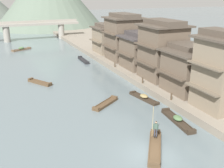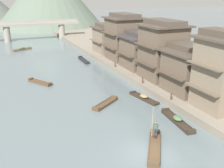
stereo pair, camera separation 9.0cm
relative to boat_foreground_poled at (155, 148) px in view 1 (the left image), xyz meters
The scene contains 20 objects.
ground_plane 0.94m from the boat_foreground_poled, 153.07° to the right, with size 400.00×400.00×0.00m, color slate.
riverbank_right 33.44m from the boat_foreground_poled, 62.21° to the left, with size 18.00×110.00×0.87m, color gray.
boat_foreground_poled is the anchor object (origin of this frame).
boatman_person 1.90m from the boat_foreground_poled, 57.27° to the left, with size 0.49×0.41×3.04m.
boat_moored_nearest 23.60m from the boat_foreground_poled, 105.60° to the left, with size 3.20×4.37×0.50m.
boat_moored_second 6.18m from the boat_foreground_poled, 34.60° to the left, with size 1.62×5.74×0.75m.
boat_moored_third 33.91m from the boat_foreground_poled, 82.85° to the left, with size 1.00×5.66×0.52m.
boat_moored_far 11.01m from the boat_foreground_poled, 91.22° to the left, with size 4.24×3.37×0.47m.
boat_midriver_drifting 11.89m from the boat_foreground_poled, 64.55° to the left, with size 1.85×5.18×0.68m.
boat_midriver_upstream 50.72m from the boat_foreground_poled, 97.06° to the left, with size 4.84×3.31×0.80m.
house_waterfront_nearest 11.84m from the boat_foreground_poled, 18.15° to the left, with size 5.32×5.67×8.74m.
house_waterfront_second 14.86m from the boat_foreground_poled, 39.47° to the left, with size 7.13×6.46×6.14m.
house_waterfront_tall 19.50m from the boat_foreground_poled, 55.12° to the left, with size 6.49×6.54×8.74m.
house_waterfront_narrow 25.02m from the boat_foreground_poled, 63.39° to the left, with size 7.08×6.61×6.14m.
house_waterfront_far 31.37m from the boat_foreground_poled, 69.12° to the left, with size 7.00×6.85×8.74m.
house_waterfront_end 37.82m from the boat_foreground_poled, 74.26° to the left, with size 5.33×6.90×6.14m.
mooring_post_dock_near 10.17m from the boat_foreground_poled, 46.68° to the left, with size 0.20×0.20×0.89m, color #473828.
mooring_post_dock_mid 15.98m from the boat_foreground_poled, 64.21° to the left, with size 0.20×0.20×0.83m, color #473828.
mooring_post_dock_far 25.09m from the boat_foreground_poled, 73.93° to the left, with size 0.20×0.20×0.80m, color #473828.
stone_bridge 64.10m from the boat_foreground_poled, 90.74° to the left, with size 26.04×2.40×5.61m.
Camera 1 is at (-10.96, -16.97, 13.23)m, focal length 42.83 mm.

